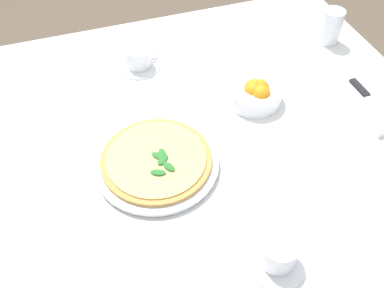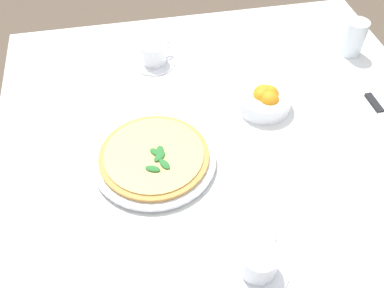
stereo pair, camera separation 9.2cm
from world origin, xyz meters
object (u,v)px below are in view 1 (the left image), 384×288
(coffee_cup_near_right, at_px, (278,253))
(dinner_knife, at_px, (370,99))
(pizza, at_px, (156,159))
(citrus_bowl, at_px, (255,93))
(pizza_plate, at_px, (157,163))
(coffee_cup_far_left, at_px, (138,59))
(napkin_folded, at_px, (368,103))
(water_glass_back_corner, at_px, (330,28))

(coffee_cup_near_right, xyz_separation_m, dinner_knife, (-0.34, 0.45, -0.01))
(pizza, height_order, dinner_knife, pizza)
(coffee_cup_near_right, bearing_deg, dinner_knife, 126.92)
(dinner_knife, xyz_separation_m, citrus_bowl, (-0.12, -0.29, 0.00))
(pizza_plate, relative_size, citrus_bowl, 2.01)
(dinner_knife, bearing_deg, pizza, -89.61)
(coffee_cup_far_left, bearing_deg, pizza_plate, -7.69)
(pizza_plate, relative_size, dinner_knife, 1.54)
(citrus_bowl, bearing_deg, pizza, -66.65)
(napkin_folded, relative_size, citrus_bowl, 1.58)
(pizza_plate, bearing_deg, dinner_knife, 91.69)
(pizza_plate, distance_m, napkin_folded, 0.61)
(coffee_cup_near_right, height_order, water_glass_back_corner, water_glass_back_corner)
(pizza_plate, bearing_deg, coffee_cup_far_left, 172.31)
(water_glass_back_corner, height_order, citrus_bowl, water_glass_back_corner)
(pizza, distance_m, dinner_knife, 0.61)
(coffee_cup_far_left, xyz_separation_m, water_glass_back_corner, (0.07, 0.61, 0.02))
(pizza_plate, xyz_separation_m, citrus_bowl, (-0.14, 0.32, 0.02))
(coffee_cup_far_left, xyz_separation_m, dinner_knife, (0.37, 0.56, -0.01))
(coffee_cup_near_right, height_order, dinner_knife, coffee_cup_near_right)
(pizza_plate, relative_size, coffee_cup_near_right, 2.32)
(coffee_cup_far_left, distance_m, dinner_knife, 0.67)
(pizza_plate, xyz_separation_m, coffee_cup_near_right, (0.32, 0.16, 0.02))
(pizza, distance_m, coffee_cup_far_left, 0.40)
(pizza_plate, height_order, dinner_knife, dinner_knife)
(coffee_cup_near_right, distance_m, napkin_folded, 0.56)
(citrus_bowl, bearing_deg, pizza_plate, -66.72)
(pizza, xyz_separation_m, coffee_cup_near_right, (0.32, 0.16, 0.01))
(coffee_cup_far_left, bearing_deg, dinner_knife, 56.13)
(pizza_plate, height_order, coffee_cup_near_right, coffee_cup_near_right)
(coffee_cup_far_left, bearing_deg, coffee_cup_near_right, 8.83)
(pizza_plate, height_order, napkin_folded, napkin_folded)
(coffee_cup_near_right, xyz_separation_m, citrus_bowl, (-0.46, 0.16, -0.00))
(pizza_plate, distance_m, coffee_cup_far_left, 0.40)
(pizza_plate, bearing_deg, citrus_bowl, 113.28)
(coffee_cup_far_left, height_order, napkin_folded, coffee_cup_far_left)
(pizza_plate, bearing_deg, napkin_folded, 91.95)
(coffee_cup_near_right, xyz_separation_m, water_glass_back_corner, (-0.64, 0.50, 0.02))
(water_glass_back_corner, bearing_deg, coffee_cup_far_left, -96.32)
(citrus_bowl, bearing_deg, water_glass_back_corner, 118.57)
(coffee_cup_far_left, bearing_deg, water_glass_back_corner, 83.68)
(pizza, bearing_deg, dinner_knife, 91.72)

